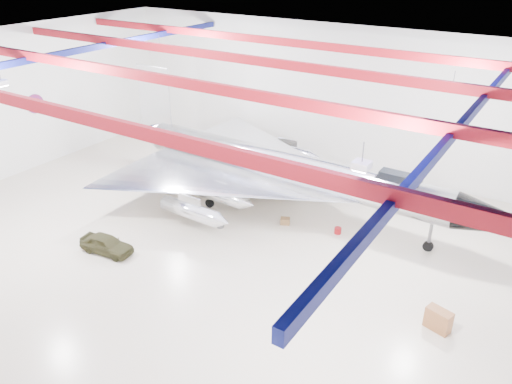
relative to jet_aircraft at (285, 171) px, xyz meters
The scene contains 15 objects.
floor 6.47m from the jet_aircraft, 94.23° to the right, with size 40.00×40.00×0.00m, color beige.
wall_back 9.57m from the jet_aircraft, 92.71° to the left, with size 40.00×40.00×0.00m, color silver.
wall_left 21.44m from the jet_aircraft, 164.01° to the right, with size 30.00×30.00×0.00m, color silver.
ceiling 10.15m from the jet_aircraft, 94.23° to the right, with size 40.00×40.00×0.00m, color #0A0F38.
ceiling_structure 9.61m from the jet_aircraft, 94.23° to the right, with size 39.50×29.50×1.08m.
wall_roundel 20.86m from the jet_aircraft, 169.29° to the right, with size 1.50×1.50×0.10m, color #B21414.
jet_aircraft is the anchor object (origin of this frame).
jeep 12.14m from the jet_aircraft, 119.38° to the right, with size 1.32×3.28×1.12m, color #34321A.
desk 13.89m from the jet_aircraft, 28.33° to the right, with size 1.19×0.59×1.09m, color brown.
crate_ply 8.35m from the jet_aircraft, 151.07° to the right, with size 0.57×0.46×0.40m, color olive.
engine_drum 5.55m from the jet_aircraft, 114.35° to the right, with size 0.44×0.44×0.40m, color #59595B.
crate_small 6.56m from the jet_aircraft, behind, with size 0.43×0.34×0.30m, color #59595B.
tool_chest 5.31m from the jet_aircraft, 13.62° to the right, with size 0.44×0.44×0.39m, color maroon.
oil_barrel 3.35m from the jet_aircraft, 57.31° to the right, with size 0.59×0.47×0.41m, color olive.
spares_box 5.21m from the jet_aircraft, 56.96° to the left, with size 0.36×0.36×0.32m, color #59595B.
Camera 1 is at (15.25, -20.44, 16.15)m, focal length 35.00 mm.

